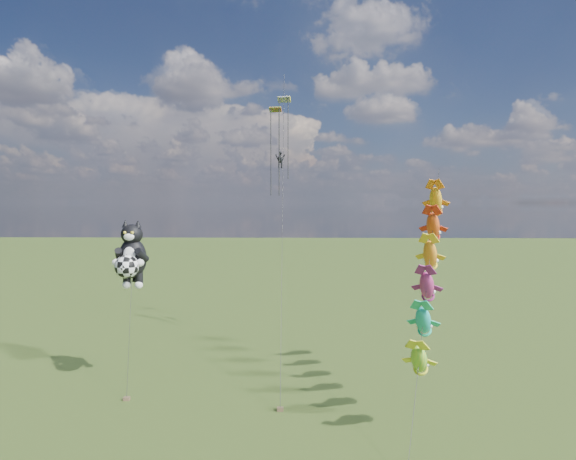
{
  "coord_description": "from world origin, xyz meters",
  "views": [
    {
      "loc": [
        11.41,
        -25.87,
        12.8
      ],
      "look_at": [
        10.52,
        12.59,
        10.63
      ],
      "focal_mm": 30.0,
      "sensor_mm": 36.0,
      "label": 1
    }
  ],
  "objects": [
    {
      "name": "fish_windsock_rig",
      "position": [
        19.4,
        3.77,
        8.67
      ],
      "size": [
        5.73,
        14.99,
        15.42
      ],
      "rotation": [
        0.0,
        0.0,
        -0.03
      ],
      "color": "brown",
      "rests_on": "ground"
    },
    {
      "name": "parafoil_rig",
      "position": [
        9.71,
        17.74,
        17.62
      ],
      "size": [
        1.87,
        17.54,
        24.92
      ],
      "rotation": [
        0.0,
        0.0,
        0.1
      ],
      "color": "brown",
      "rests_on": "ground"
    },
    {
      "name": "ground",
      "position": [
        0.0,
        0.0,
        0.0
      ],
      "size": [
        300.0,
        300.0,
        0.0
      ],
      "primitive_type": "plane",
      "color": "#20360D"
    },
    {
      "name": "cat_kite_rig",
      "position": [
        -0.25,
        7.01,
        9.12
      ],
      "size": [
        2.19,
        4.04,
        11.62
      ],
      "rotation": [
        0.0,
        0.0,
        0.16
      ],
      "color": "brown",
      "rests_on": "ground"
    }
  ]
}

